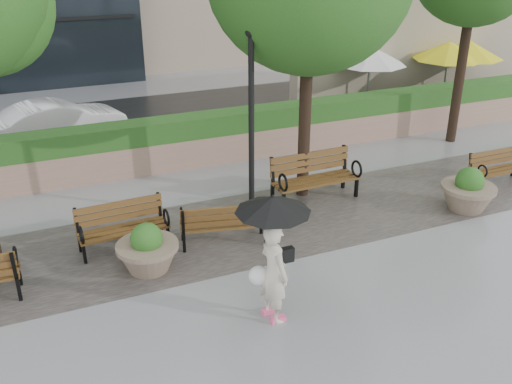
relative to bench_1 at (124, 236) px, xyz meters
name	(u,v)px	position (x,y,z in m)	size (l,w,h in m)	color
ground	(318,302)	(2.67, -3.13, -0.28)	(100.00, 100.00, 0.00)	gray
cobble_strip	(251,226)	(2.67, -0.13, -0.27)	(28.00, 3.20, 0.01)	#383330
hedge_wall	(193,141)	(2.67, 3.87, 0.39)	(24.00, 0.80, 1.35)	#A27D68
cafe_wall	(417,46)	(12.17, 6.87, 1.72)	(10.00, 0.60, 4.00)	tan
cafe_hedge	(441,105)	(11.67, 4.67, 0.17)	(8.00, 0.50, 0.90)	#29541C
asphalt_street	(158,123)	(2.67, 7.87, -0.28)	(40.00, 7.00, 0.00)	black
bench_1	(124,236)	(0.00, 0.00, 0.00)	(1.78, 0.78, 0.94)	brown
bench_2	(224,231)	(1.89, -0.58, 0.00)	(1.82, 1.05, 0.92)	brown
bench_3	(315,187)	(4.58, 0.54, 0.05)	(2.07, 0.86, 1.10)	brown
bench_4	(498,175)	(9.24, -0.45, -0.03)	(1.57, 0.63, 0.83)	brown
planter_left	(148,252)	(0.25, -0.98, 0.10)	(1.15, 1.15, 0.97)	#7F6B56
planter_right	(468,193)	(7.51, -1.29, 0.12)	(1.22, 1.22, 1.02)	#7F6B56
lamppost	(251,141)	(2.82, 0.18, 1.55)	(0.28, 0.28, 4.15)	black
patio_umb_white	(370,56)	(9.67, 6.14, 1.71)	(2.50, 2.50, 2.30)	black
patio_umb_yellow_a	(449,51)	(12.66, 5.75, 1.71)	(2.50, 2.50, 2.30)	black
patio_umb_yellow_b	(468,49)	(13.47, 5.72, 1.71)	(2.50, 2.50, 2.30)	black
car_right	(58,123)	(-0.51, 7.00, 0.37)	(1.38, 3.96, 1.30)	white
pedestrian	(273,247)	(1.78, -3.18, 1.04)	(1.18, 1.18, 2.16)	beige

